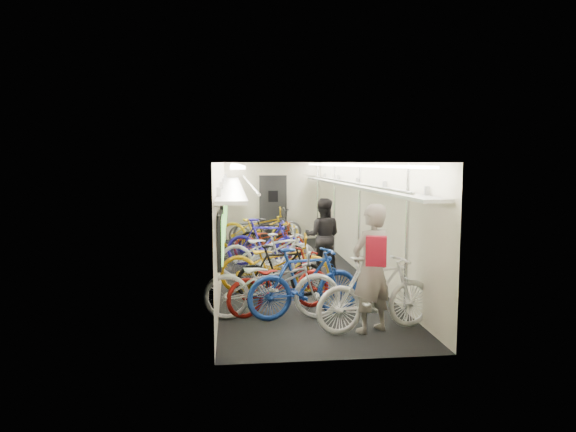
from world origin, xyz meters
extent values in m
plane|color=black|center=(0.00, 0.00, 0.00)|extent=(10.00, 10.00, 0.00)
plane|color=white|center=(0.00, 0.00, 2.40)|extent=(10.00, 10.00, 0.00)
plane|color=beige|center=(-1.50, 0.00, 1.20)|extent=(0.00, 10.00, 10.00)
plane|color=beige|center=(1.50, 0.00, 1.20)|extent=(0.00, 10.00, 10.00)
plane|color=beige|center=(0.00, 5.00, 1.20)|extent=(3.00, 0.00, 3.00)
plane|color=beige|center=(0.00, -5.00, 1.20)|extent=(3.00, 0.00, 3.00)
cube|color=black|center=(-1.46, -3.20, 1.25)|extent=(0.06, 1.10, 0.80)
cube|color=#8ED35C|center=(-1.42, -3.20, 1.25)|extent=(0.02, 0.96, 0.66)
cube|color=black|center=(-1.46, -1.00, 1.25)|extent=(0.06, 1.10, 0.80)
cube|color=#8ED35C|center=(-1.42, -1.00, 1.25)|extent=(0.02, 0.96, 0.66)
cube|color=black|center=(-1.46, 1.20, 1.25)|extent=(0.06, 1.10, 0.80)
cube|color=#8ED35C|center=(-1.42, 1.20, 1.25)|extent=(0.02, 0.96, 0.66)
cube|color=black|center=(-1.46, 3.40, 1.25)|extent=(0.06, 1.10, 0.80)
cube|color=#8ED35C|center=(-1.42, 3.40, 1.25)|extent=(0.02, 0.96, 0.66)
cube|color=yellow|center=(-1.45, -2.10, 1.30)|extent=(0.02, 0.22, 0.30)
cube|color=yellow|center=(-1.45, 0.10, 1.30)|extent=(0.02, 0.22, 0.30)
cube|color=yellow|center=(-1.45, 2.30, 1.30)|extent=(0.02, 0.22, 0.30)
cube|color=black|center=(0.00, 4.94, 1.00)|extent=(0.85, 0.08, 2.00)
cube|color=#999BA0|center=(-1.28, 0.00, 1.92)|extent=(0.40, 9.70, 0.05)
cube|color=#999BA0|center=(1.28, 0.00, 1.92)|extent=(0.40, 9.70, 0.05)
cylinder|color=silver|center=(-0.95, 0.00, 2.02)|extent=(0.04, 9.70, 0.04)
cylinder|color=silver|center=(0.95, 0.00, 2.02)|extent=(0.04, 9.70, 0.04)
cube|color=white|center=(-1.20, 0.00, 2.34)|extent=(0.18, 9.60, 0.04)
cube|color=white|center=(1.20, 0.00, 2.34)|extent=(0.18, 9.60, 0.04)
cylinder|color=silver|center=(1.25, -3.80, 1.20)|extent=(0.05, 0.05, 2.38)
cylinder|color=silver|center=(1.25, -1.00, 1.20)|extent=(0.05, 0.05, 2.38)
cylinder|color=silver|center=(1.25, 1.50, 1.20)|extent=(0.05, 0.05, 2.38)
cylinder|color=silver|center=(1.25, 4.00, 1.20)|extent=(0.05, 0.05, 2.38)
imported|color=silver|center=(-0.68, -3.26, 0.55)|extent=(2.14, 0.89, 1.10)
imported|color=navy|center=(-0.17, -3.25, 0.56)|extent=(1.92, 0.94, 1.11)
imported|color=maroon|center=(-0.53, -2.92, 0.49)|extent=(1.97, 1.36, 0.98)
imported|color=black|center=(-0.43, -2.04, 0.48)|extent=(1.64, 0.61, 0.96)
imported|color=#C78C12|center=(-0.49, -1.66, 0.54)|extent=(2.13, 0.93, 1.08)
imported|color=silver|center=(-0.22, -0.50, 0.48)|extent=(1.65, 1.04, 0.96)
imported|color=silver|center=(-0.53, -0.32, 0.54)|extent=(2.12, 0.88, 1.09)
imported|color=#231BA5|center=(-0.51, 0.81, 0.55)|extent=(1.91, 0.98, 1.11)
imported|color=maroon|center=(-0.36, 1.55, 0.47)|extent=(1.81, 0.73, 0.93)
imported|color=black|center=(-0.34, 2.24, 0.48)|extent=(1.64, 0.71, 0.95)
imported|color=gold|center=(-0.53, 3.20, 0.58)|extent=(2.25, 0.92, 1.16)
imported|color=white|center=(0.75, -3.99, 0.55)|extent=(1.90, 0.88, 1.10)
imported|color=#5A595D|center=(-0.25, 3.88, 0.54)|extent=(2.11, 0.94, 1.07)
imported|color=slate|center=(-0.42, 3.51, 0.50)|extent=(1.94, 0.79, 1.00)
imported|color=gray|center=(0.67, -4.01, 0.91)|extent=(0.79, 0.70, 1.83)
imported|color=black|center=(0.67, -0.15, 0.82)|extent=(0.92, 0.80, 1.64)
cube|color=#A41025|center=(0.54, -4.67, 1.28)|extent=(0.29, 0.21, 0.38)
camera|label=1|loc=(-1.27, -10.94, 2.41)|focal=32.00mm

